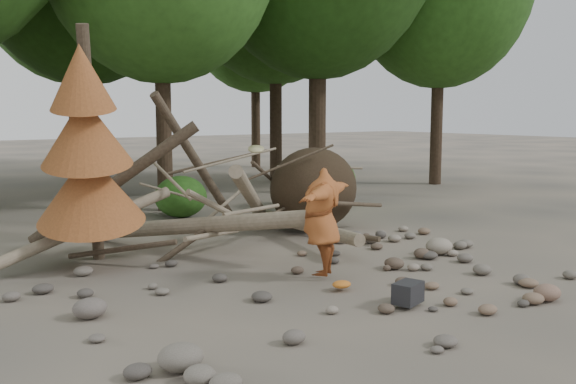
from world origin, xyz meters
TOP-DOWN VIEW (x-y plane):
  - ground at (0.00, 0.00)m, footprint 120.00×120.00m
  - deadfall_pile at (2.02, 4.24)m, footprint 8.55×5.24m
  - dead_conifer at (-3.12, 3.37)m, footprint 2.06×2.16m
  - bush_mid at (0.80, 7.80)m, footprint 1.40×1.40m
  - bush_right at (5.00, 7.00)m, footprint 2.00×2.00m
  - frisbee_thrower at (-0.12, 0.57)m, footprint 2.47×1.74m
  - backpack at (-0.06, -1.38)m, footprint 0.54×0.43m
  - cloth_green at (0.13, -1.19)m, footprint 0.46×0.38m
  - cloth_orange at (-0.30, -0.18)m, footprint 0.32×0.26m
  - boulder_front_left at (-3.79, -1.58)m, footprint 0.52×0.46m
  - boulder_front_right at (1.87, -2.38)m, footprint 0.43×0.38m
  - boulder_mid_right at (2.98, 0.70)m, footprint 0.56×0.50m
  - boulder_mid_left at (-4.00, 0.80)m, footprint 0.47×0.43m

SIDE VIEW (x-z plane):
  - ground at x=0.00m, z-range 0.00..0.00m
  - cloth_orange at x=-0.30m, z-range 0.00..0.12m
  - cloth_green at x=0.13m, z-range 0.00..0.17m
  - boulder_front_right at x=1.87m, z-range 0.00..0.26m
  - boulder_mid_left at x=-4.00m, z-range 0.00..0.28m
  - backpack at x=-0.06m, z-range 0.00..0.31m
  - boulder_front_left at x=-3.79m, z-range 0.00..0.31m
  - boulder_mid_right at x=2.98m, z-range 0.00..0.33m
  - bush_mid at x=0.80m, z-range 0.00..1.12m
  - bush_right at x=5.00m, z-range 0.00..1.60m
  - deadfall_pile at x=2.02m, z-range -0.70..2.60m
  - frisbee_thrower at x=-0.12m, z-range -0.13..2.11m
  - dead_conifer at x=-3.12m, z-range -0.06..4.29m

